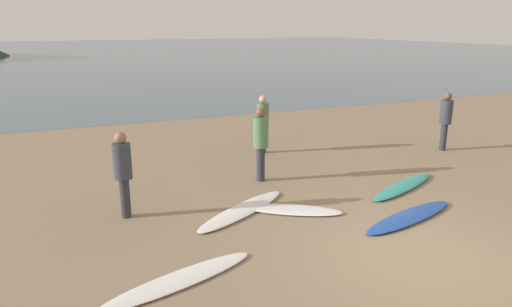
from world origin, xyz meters
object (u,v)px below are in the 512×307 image
object	(u,v)px
surfboard_0	(180,279)
person_2	(446,117)
surfboard_2	(293,210)
surfboard_3	(410,217)
surfboard_4	(403,186)
person_3	(261,138)
person_0	(263,119)
surfboard_1	(242,210)
person_1	(123,168)

from	to	relation	value
surfboard_0	person_2	distance (m)	9.94
surfboard_2	surfboard_3	size ratio (longest dim) A/B	0.78
surfboard_2	surfboard_4	distance (m)	2.97
surfboard_3	person_3	bearing A→B (deg)	103.58
surfboard_4	person_3	size ratio (longest dim) A/B	1.43
person_0	person_2	xyz separation A→B (m)	(5.04, -1.85, 0.02)
surfboard_4	person_3	bearing A→B (deg)	124.47
surfboard_1	person_3	distance (m)	2.20
surfboard_2	person_2	size ratio (longest dim) A/B	1.15
person_1	person_3	size ratio (longest dim) A/B	0.95
surfboard_0	surfboard_4	world-z (taller)	surfboard_4
surfboard_2	person_0	bearing A→B (deg)	105.89
surfboard_4	surfboard_0	bearing A→B (deg)	175.33
surfboard_1	person_1	bearing A→B (deg)	131.91
person_1	person_3	bearing A→B (deg)	115.22
surfboard_4	person_1	size ratio (longest dim) A/B	1.50
surfboard_4	person_0	world-z (taller)	person_0
surfboard_2	surfboard_1	bearing A→B (deg)	-170.23
surfboard_0	surfboard_2	distance (m)	3.20
surfboard_3	surfboard_4	bearing A→B (deg)	38.60
surfboard_0	person_2	xyz separation A→B (m)	(9.01, 4.08, 0.98)
surfboard_2	surfboard_3	distance (m)	2.26
surfboard_2	person_3	world-z (taller)	person_3
person_1	person_3	distance (m)	3.41
surfboard_2	person_0	size ratio (longest dim) A/B	1.18
surfboard_1	surfboard_0	bearing A→B (deg)	-162.31
surfboard_1	surfboard_4	distance (m)	3.90
surfboard_0	person_2	world-z (taller)	person_2
person_3	person_2	bearing A→B (deg)	-118.16
surfboard_1	surfboard_4	world-z (taller)	surfboard_4
person_0	person_1	world-z (taller)	person_1
surfboard_2	person_1	world-z (taller)	person_1
surfboard_1	surfboard_3	bearing A→B (deg)	-60.43
surfboard_4	surfboard_2	bearing A→B (deg)	161.15
surfboard_4	surfboard_1	bearing A→B (deg)	154.50
surfboard_2	person_1	size ratio (longest dim) A/B	1.17
surfboard_0	surfboard_4	distance (m)	6.00
person_2	surfboard_3	bearing A→B (deg)	83.08
person_1	person_2	bearing A→B (deg)	107.31
surfboard_0	surfboard_3	distance (m)	4.67
surfboard_1	surfboard_3	xyz separation A→B (m)	(2.85, -1.59, 0.01)
surfboard_1	person_3	bearing A→B (deg)	24.16
surfboard_0	surfboard_1	distance (m)	2.73
surfboard_1	person_0	bearing A→B (deg)	29.41
surfboard_1	person_2	distance (m)	7.56
surfboard_4	person_0	bearing A→B (deg)	90.00
surfboard_2	person_3	distance (m)	2.24
surfboard_0	surfboard_3	size ratio (longest dim) A/B	0.99
person_2	person_3	size ratio (longest dim) A/B	0.97
person_0	surfboard_3	bearing A→B (deg)	134.45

